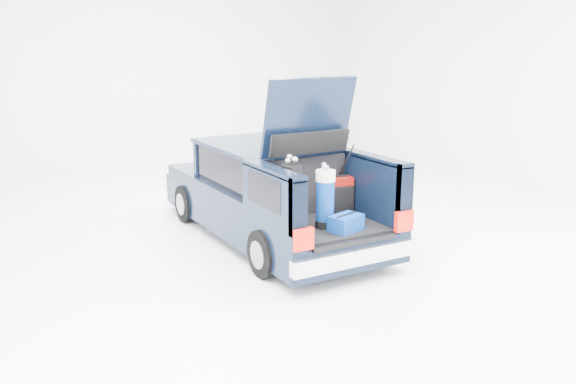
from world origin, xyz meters
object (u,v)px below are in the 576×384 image
blue_duffel (346,223)px  black_golf_bag (291,197)px  red_suitcase (340,195)px  car (268,194)px  blue_golf_bag (325,198)px

blue_duffel → black_golf_bag: bearing=132.0°
red_suitcase → black_golf_bag: size_ratio=0.56×
blue_duffel → car: bearing=75.1°
blue_golf_bag → car: bearing=81.7°
black_golf_bag → blue_duffel: bearing=-16.1°
blue_golf_bag → blue_duffel: (0.15, -0.25, -0.28)m
black_golf_bag → blue_golf_bag: black_golf_bag is taller
red_suitcase → black_golf_bag: bearing=-149.5°
black_golf_bag → blue_duffel: (0.59, -0.35, -0.33)m
blue_duffel → blue_golf_bag: bearing=103.1°
red_suitcase → blue_duffel: red_suitcase is taller
blue_duffel → red_suitcase: bearing=43.0°
car → blue_duffel: 1.92m
car → blue_duffel: bearing=-87.3°
blue_golf_bag → blue_duffel: size_ratio=1.74×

